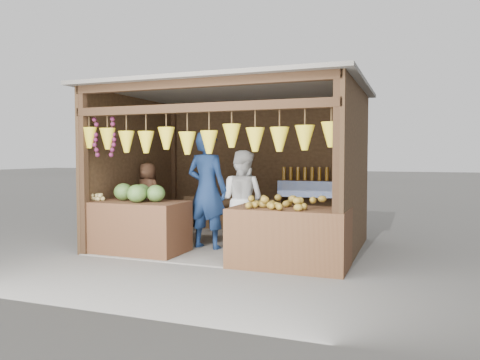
% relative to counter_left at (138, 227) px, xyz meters
% --- Properties ---
extents(ground, '(80.00, 80.00, 0.00)m').
position_rel_counter_left_xyz_m(ground, '(1.23, 1.03, -0.41)').
color(ground, '#514F49').
rests_on(ground, ground).
extents(stall_structure, '(4.30, 3.30, 2.66)m').
position_rel_counter_left_xyz_m(stall_structure, '(1.20, 0.99, 1.26)').
color(stall_structure, slate).
rests_on(stall_structure, ground).
extents(back_shelf, '(1.25, 0.32, 1.32)m').
position_rel_counter_left_xyz_m(back_shelf, '(2.28, 2.31, 0.46)').
color(back_shelf, '#382314').
rests_on(back_shelf, ground).
extents(counter_left, '(1.49, 0.85, 0.82)m').
position_rel_counter_left_xyz_m(counter_left, '(0.00, 0.00, 0.00)').
color(counter_left, '#492918').
rests_on(counter_left, ground).
extents(counter_right, '(1.62, 0.85, 0.82)m').
position_rel_counter_left_xyz_m(counter_right, '(2.46, -0.06, -0.00)').
color(counter_right, '#452817').
rests_on(counter_right, ground).
extents(stool, '(0.31, 0.31, 0.29)m').
position_rel_counter_left_xyz_m(stool, '(-0.50, 1.09, -0.26)').
color(stool, black).
rests_on(stool, ground).
extents(man_standing, '(0.76, 0.54, 1.95)m').
position_rel_counter_left_xyz_m(man_standing, '(0.89, 0.66, 0.56)').
color(man_standing, navy).
rests_on(man_standing, ground).
extents(woman_standing, '(0.88, 0.74, 1.62)m').
position_rel_counter_left_xyz_m(woman_standing, '(1.42, 0.87, 0.40)').
color(woman_standing, silver).
rests_on(woman_standing, ground).
extents(vendor_seated, '(0.59, 0.43, 1.12)m').
position_rel_counter_left_xyz_m(vendor_seated, '(-0.50, 1.09, 0.44)').
color(vendor_seated, brown).
rests_on(vendor_seated, stool).
extents(melon_pile, '(1.00, 0.50, 0.32)m').
position_rel_counter_left_xyz_m(melon_pile, '(-0.01, 0.01, 0.57)').
color(melon_pile, '#224F15').
rests_on(melon_pile, counter_left).
extents(tanfruit_pile, '(0.34, 0.40, 0.13)m').
position_rel_counter_left_xyz_m(tanfruit_pile, '(-0.67, -0.05, 0.47)').
color(tanfruit_pile, tan).
rests_on(tanfruit_pile, counter_left).
extents(mango_pile, '(1.40, 0.64, 0.22)m').
position_rel_counter_left_xyz_m(mango_pile, '(2.47, -0.11, 0.52)').
color(mango_pile, '#AC4D17').
rests_on(mango_pile, counter_right).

